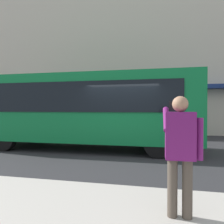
% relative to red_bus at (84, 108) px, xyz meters
% --- Properties ---
extents(ground_plane, '(60.00, 60.00, 0.00)m').
position_rel_red_bus_xyz_m(ground_plane, '(-1.78, 0.75, -1.68)').
color(ground_plane, '#2B2B2D').
extents(building_facade_far, '(28.00, 1.55, 12.00)m').
position_rel_red_bus_xyz_m(building_facade_far, '(-1.80, -6.05, 4.30)').
color(building_facade_far, beige).
rests_on(building_facade_far, ground_plane).
extents(red_bus, '(9.05, 2.54, 3.08)m').
position_rel_red_bus_xyz_m(red_bus, '(0.00, 0.00, 0.00)').
color(red_bus, '#0F7238').
rests_on(red_bus, ground_plane).
extents(pedestrian_photographer, '(0.53, 0.52, 1.70)m').
position_rel_red_bus_xyz_m(pedestrian_photographer, '(-3.28, 5.30, -0.54)').
color(pedestrian_photographer, '#4C4238').
rests_on(pedestrian_photographer, sidewalk_curb).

